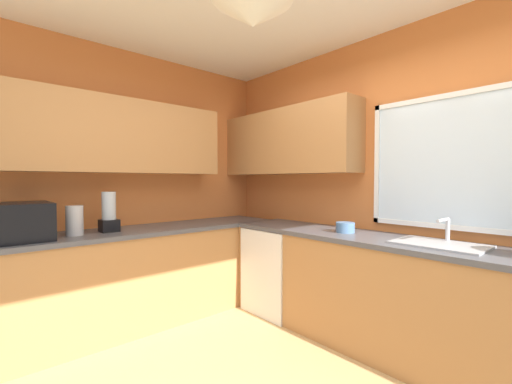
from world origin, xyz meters
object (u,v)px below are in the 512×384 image
at_px(dishwasher, 280,269).
at_px(bowl, 345,227).
at_px(kettle, 75,221).
at_px(sink_assembly, 440,244).
at_px(blender_appliance, 109,214).
at_px(microwave, 24,221).

height_order(dishwasher, bowl, bowl).
distance_m(kettle, sink_assembly, 2.87).
relative_size(dishwasher, blender_appliance, 2.42).
bearing_deg(kettle, bowl, 52.50).
xyz_separation_m(sink_assembly, blender_appliance, (-2.21, -1.57, 0.15)).
xyz_separation_m(dishwasher, kettle, (-0.64, -1.81, 0.61)).
distance_m(bowl, blender_appliance, 2.12).
bearing_deg(bowl, sink_assembly, 0.49).
bearing_deg(microwave, dishwasher, 73.00).
bearing_deg(kettle, sink_assembly, 40.21).
distance_m(kettle, bowl, 2.32).
relative_size(microwave, kettle, 1.92).
relative_size(kettle, blender_appliance, 0.70).
height_order(dishwasher, microwave, microwave).
distance_m(dishwasher, kettle, 2.01).
bearing_deg(microwave, sink_assembly, 44.86).
bearing_deg(blender_appliance, bowl, 47.41).
bearing_deg(microwave, bowl, 56.79).
bearing_deg(microwave, kettle, 86.71).
xyz_separation_m(dishwasher, blender_appliance, (-0.66, -1.53, 0.64)).
bearing_deg(sink_assembly, microwave, -135.14).
xyz_separation_m(dishwasher, microwave, (-0.66, -2.16, 0.63)).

